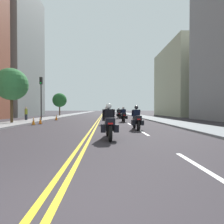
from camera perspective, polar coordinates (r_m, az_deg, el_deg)
ground_plane at (r=50.04m, az=-3.11°, el=-0.68°), size 264.00×264.00×0.00m
sidewalk_left at (r=50.72m, az=-11.58°, el=-0.60°), size 2.87×144.00×0.12m
sidewalk_right at (r=50.47m, az=5.41°, el=-0.60°), size 2.87×144.00×0.12m
centreline_yellow_inner at (r=50.04m, az=-3.25°, el=-0.67°), size 0.12×132.00×0.01m
centreline_yellow_outer at (r=50.04m, az=-2.97°, el=-0.67°), size 0.12×132.00×0.01m
lane_dashes_white at (r=31.12m, az=1.88°, el=-1.60°), size 0.14×56.40×0.01m
building_left_1 at (r=40.98m, az=-30.61°, el=16.29°), size 9.77×12.58×24.64m
building_right_1 at (r=40.27m, az=23.30°, el=8.96°), size 9.83×15.53×14.12m
motorcycle_0 at (r=7.96m, az=-0.98°, el=-4.02°), size 0.78×2.22×1.62m
motorcycle_1 at (r=11.77m, az=7.94°, el=-2.55°), size 0.76×2.07×1.60m
motorcycle_2 at (r=15.49m, az=-1.76°, el=-1.67°), size 0.77×2.26×1.59m
motorcycle_3 at (r=18.65m, az=3.71°, el=-1.23°), size 0.76×2.13×1.64m
motorcycle_4 at (r=22.39m, az=-1.19°, el=-0.88°), size 0.77×2.10×1.58m
motorcycle_5 at (r=25.63m, az=2.20°, el=-0.64°), size 0.78×2.23×1.61m
traffic_cone_0 at (r=17.25m, az=-22.14°, el=-2.49°), size 0.33×0.33×0.70m
traffic_cone_1 at (r=22.57m, az=-17.53°, el=-1.67°), size 0.36×0.36×0.72m
traffic_cone_2 at (r=16.52m, az=-24.03°, el=-2.66°), size 0.32×0.32×0.69m
traffic_light_near at (r=21.62m, az=-21.93°, el=6.29°), size 0.28×0.38×4.98m
pedestrian_0 at (r=22.60m, az=-26.00°, el=-0.52°), size 0.40×0.41×1.61m
street_tree_0 at (r=36.73m, az=-16.57°, el=3.69°), size 2.78×2.78×4.58m
street_tree_1 at (r=18.99m, az=-29.72°, el=7.74°), size 2.95×2.95×5.14m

